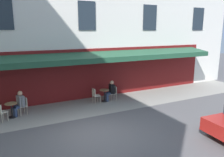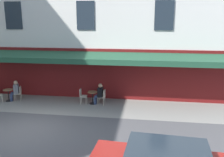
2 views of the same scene
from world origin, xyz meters
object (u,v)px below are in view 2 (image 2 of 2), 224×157
cafe_table_near_entrance (8,94)px  seated_companion_in_grey (15,90)px  cafe_chair_cream_kerbside (19,92)px  cafe_table_mid_terrace (93,96)px  cafe_chair_cream_corner_left (82,95)px  seated_patron_in_black (99,93)px  cafe_chair_cream_facing_street (103,96)px

cafe_table_near_entrance → seated_companion_in_grey: size_ratio=0.58×
cafe_chair_cream_kerbside → cafe_table_mid_terrace: size_ratio=1.21×
cafe_chair_cream_kerbside → cafe_chair_cream_corner_left: same height
cafe_table_near_entrance → cafe_chair_cream_kerbside: size_ratio=0.82×
cafe_chair_cream_kerbside → cafe_chair_cream_corner_left: bearing=-179.6°
cafe_chair_cream_corner_left → seated_patron_in_black: bearing=-179.8°
cafe_table_mid_terrace → cafe_chair_cream_corner_left: bearing=3.7°
cafe_chair_cream_facing_street → cafe_chair_cream_corner_left: (1.26, -0.01, 0.00)m
seated_patron_in_black → cafe_chair_cream_kerbside: bearing=0.4°
cafe_chair_cream_kerbside → cafe_chair_cream_facing_street: (-5.32, -0.01, 0.00)m
seated_companion_in_grey → seated_patron_in_black: bearing=-178.9°
cafe_chair_cream_kerbside → seated_companion_in_grey: 0.26m
cafe_chair_cream_kerbside → cafe_chair_cream_corner_left: 4.05m
cafe_chair_cream_corner_left → seated_patron_in_black: seated_patron_in_black is taller
cafe_table_near_entrance → cafe_table_mid_terrace: same height
cafe_table_mid_terrace → seated_patron_in_black: seated_patron_in_black is taller
cafe_chair_cream_kerbside → cafe_table_mid_terrace: (-4.69, -0.07, -0.06)m
cafe_chair_cream_facing_street → seated_patron_in_black: 0.26m
cafe_table_near_entrance → seated_companion_in_grey: (-0.40, -0.13, 0.20)m
cafe_table_mid_terrace → seated_companion_in_grey: (4.89, 0.14, 0.20)m
cafe_table_mid_terrace → cafe_chair_cream_facing_street: cafe_chair_cream_facing_street is taller
seated_companion_in_grey → cafe_chair_cream_kerbside: bearing=-162.0°
seated_companion_in_grey → cafe_table_near_entrance: bearing=18.0°
cafe_chair_cream_corner_left → seated_patron_in_black: size_ratio=0.71×
seated_patron_in_black → cafe_chair_cream_facing_street: bearing=175.0°
cafe_chair_cream_corner_left → seated_companion_in_grey: seated_companion_in_grey is taller
seated_patron_in_black → cafe_table_mid_terrace: bearing=-5.0°
cafe_chair_cream_corner_left → cafe_table_mid_terrace: bearing=-176.3°
cafe_table_mid_terrace → seated_companion_in_grey: bearing=1.6°
cafe_chair_cream_corner_left → seated_companion_in_grey: size_ratio=0.70×
cafe_chair_cream_kerbside → cafe_table_near_entrance: bearing=18.0°
seated_companion_in_grey → cafe_table_mid_terrace: bearing=-178.4°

